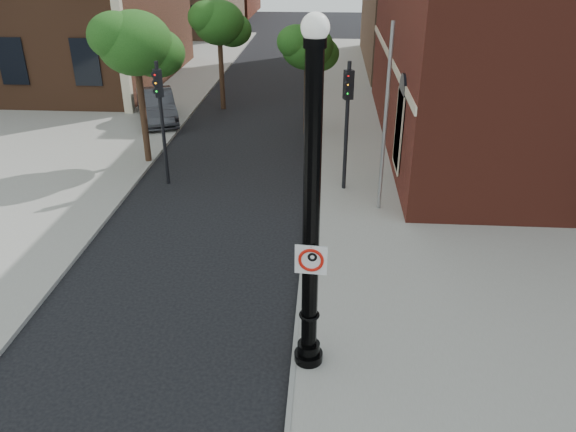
# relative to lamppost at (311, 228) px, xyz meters

# --- Properties ---
(ground) EXTENTS (120.00, 120.00, 0.00)m
(ground) POSITION_rel_lamppost_xyz_m (-2.34, 0.25, -3.12)
(ground) COLOR black
(ground) RESTS_ON ground
(sidewalk_right) EXTENTS (8.00, 60.00, 0.12)m
(sidewalk_right) POSITION_rel_lamppost_xyz_m (3.66, 10.25, -3.06)
(sidewalk_right) COLOR gray
(sidewalk_right) RESTS_ON ground
(sidewalk_left) EXTENTS (10.00, 50.00, 0.12)m
(sidewalk_left) POSITION_rel_lamppost_xyz_m (-11.34, 18.25, -3.06)
(sidewalk_left) COLOR gray
(sidewalk_left) RESTS_ON ground
(curb_edge) EXTENTS (0.10, 60.00, 0.14)m
(curb_edge) POSITION_rel_lamppost_xyz_m (-0.29, 10.25, -3.05)
(curb_edge) COLOR gray
(curb_edge) RESTS_ON ground
(lamppost) EXTENTS (0.57, 0.57, 6.75)m
(lamppost) POSITION_rel_lamppost_xyz_m (0.00, 0.00, 0.00)
(lamppost) COLOR black
(lamppost) RESTS_ON ground
(no_parking_sign) EXTENTS (0.59, 0.09, 0.59)m
(no_parking_sign) POSITION_rel_lamppost_xyz_m (0.02, -0.17, -0.55)
(no_parking_sign) COLOR white
(no_parking_sign) RESTS_ON ground
(parked_car) EXTENTS (3.07, 4.74, 1.48)m
(parked_car) POSITION_rel_lamppost_xyz_m (-7.70, 16.24, -2.38)
(parked_car) COLOR #2E2F34
(parked_car) RESTS_ON ground
(traffic_signal_left) EXTENTS (0.34, 0.37, 4.22)m
(traffic_signal_left) POSITION_rel_lamppost_xyz_m (-5.27, 8.98, -0.27)
(traffic_signal_left) COLOR black
(traffic_signal_left) RESTS_ON ground
(traffic_signal_right) EXTENTS (0.34, 0.38, 4.35)m
(traffic_signal_right) POSITION_rel_lamppost_xyz_m (0.86, 8.73, -0.19)
(traffic_signal_right) COLOR black
(traffic_signal_right) RESTS_ON ground
(utility_pole) EXTENTS (0.11, 0.11, 5.73)m
(utility_pole) POSITION_rel_lamppost_xyz_m (1.93, 7.25, -0.25)
(utility_pole) COLOR #999999
(utility_pole) RESTS_ON ground
(street_tree_a) EXTENTS (3.09, 2.79, 5.57)m
(street_tree_a) POSITION_rel_lamppost_xyz_m (-6.48, 10.90, 1.27)
(street_tree_a) COLOR black
(street_tree_a) RESTS_ON ground
(street_tree_b) EXTENTS (2.87, 2.60, 5.18)m
(street_tree_b) POSITION_rel_lamppost_xyz_m (-4.98, 18.70, 0.96)
(street_tree_b) COLOR black
(street_tree_b) RESTS_ON ground
(street_tree_c) EXTENTS (2.57, 2.33, 4.64)m
(street_tree_c) POSITION_rel_lamppost_xyz_m (-0.64, 14.99, 0.53)
(street_tree_c) COLOR black
(street_tree_c) RESTS_ON ground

